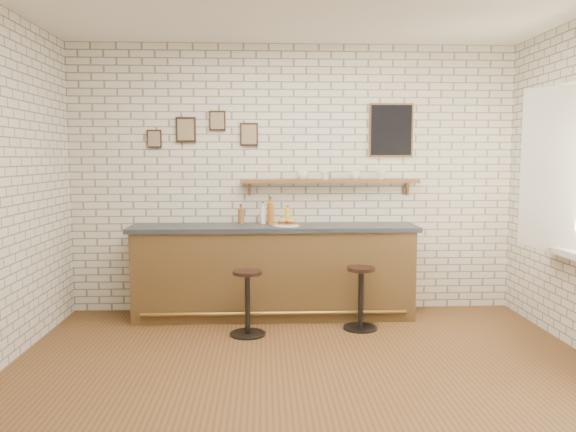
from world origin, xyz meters
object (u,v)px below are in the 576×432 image
object	(u,v)px
bitters_bottle_white	(263,215)
shelf_cup_b	(325,175)
bar_counter	(274,271)
bar_stool_left	(247,301)
sandwich_plate	(286,225)
bar_stool_right	(361,296)
shelf_cup_c	(355,175)
condiment_bottle_yellow	(288,216)
shelf_cup_a	(302,175)
bitters_bottle_brown	(241,216)
bitters_bottle_amber	(271,213)
shelf_cup_d	(381,175)
ciabatta_sandwich	(287,222)

from	to	relation	value
bitters_bottle_white	shelf_cup_b	xyz separation A→B (m)	(0.70, 0.03, 0.44)
bar_counter	bar_stool_left	distance (m)	0.72
sandwich_plate	bar_stool_right	world-z (taller)	sandwich_plate
bar_stool_right	shelf_cup_c	xyz separation A→B (m)	(0.04, 0.70, 1.20)
condiment_bottle_yellow	bar_stool_right	bearing A→B (deg)	-43.00
bitters_bottle_white	shelf_cup_a	world-z (taller)	shelf_cup_a
bar_counter	shelf_cup_a	size ratio (longest dim) A/B	25.50
bitters_bottle_brown	shelf_cup_b	distance (m)	1.04
bitters_bottle_amber	shelf_cup_d	size ratio (longest dim) A/B	2.84
bitters_bottle_brown	shelf_cup_c	distance (m)	1.36
bitters_bottle_brown	shelf_cup_d	size ratio (longest dim) A/B	2.08
bar_stool_left	shelf_cup_a	distance (m)	1.59
bar_stool_right	sandwich_plate	bearing A→B (deg)	149.59
bitters_bottle_amber	shelf_cup_d	distance (m)	1.31
bitters_bottle_brown	bar_stool_left	xyz separation A→B (m)	(0.09, -0.82, -0.75)
bar_counter	shelf_cup_d	world-z (taller)	shelf_cup_d
shelf_cup_d	bitters_bottle_brown	bearing A→B (deg)	-176.70
shelf_cup_a	shelf_cup_d	bearing A→B (deg)	-4.94
bitters_bottle_brown	shelf_cup_a	size ratio (longest dim) A/B	1.78
bar_counter	bitters_bottle_amber	xyz separation A→B (m)	(-0.03, 0.17, 0.62)
bitters_bottle_white	condiment_bottle_yellow	xyz separation A→B (m)	(0.28, 0.00, -0.01)
bar_stool_right	bitters_bottle_white	bearing A→B (deg)	146.03
shelf_cup_c	bitters_bottle_amber	bearing A→B (deg)	101.08
bar_stool_left	shelf_cup_d	distance (m)	2.09
bar_stool_right	shelf_cup_c	bearing A→B (deg)	86.53
condiment_bottle_yellow	shelf_cup_b	size ratio (longest dim) A/B	2.01
bar_stool_left	shelf_cup_d	bearing A→B (deg)	29.82
bitters_bottle_amber	bar_stool_right	world-z (taller)	bitters_bottle_amber
ciabatta_sandwich	bitters_bottle_white	size ratio (longest dim) A/B	0.89
bitters_bottle_brown	shelf_cup_b	xyz separation A→B (m)	(0.94, 0.03, 0.45)
bitters_bottle_amber	shelf_cup_a	xyz separation A→B (m)	(0.36, 0.03, 0.42)
bitters_bottle_white	shelf_cup_a	xyz separation A→B (m)	(0.44, 0.03, 0.44)
ciabatta_sandwich	condiment_bottle_yellow	world-z (taller)	condiment_bottle_yellow
sandwich_plate	bitters_bottle_white	world-z (taller)	bitters_bottle_white
ciabatta_sandwich	bar_stool_right	size ratio (longest dim) A/B	0.34
bar_counter	bar_stool_left	xyz separation A→B (m)	(-0.27, -0.65, -0.16)
ciabatta_sandwich	shelf_cup_c	xyz separation A→B (m)	(0.78, 0.26, 0.49)
bitters_bottle_amber	condiment_bottle_yellow	bearing A→B (deg)	0.00
condiment_bottle_yellow	shelf_cup_b	xyz separation A→B (m)	(0.42, 0.03, 0.45)
shelf_cup_a	bitters_bottle_white	bearing A→B (deg)	178.67
sandwich_plate	shelf_cup_d	xyz separation A→B (m)	(1.08, 0.26, 0.53)
sandwich_plate	shelf_cup_c	xyz separation A→B (m)	(0.79, 0.26, 0.53)
sandwich_plate	bitters_bottle_white	distance (m)	0.35
shelf_cup_b	shelf_cup_c	world-z (taller)	shelf_cup_b
shelf_cup_b	ciabatta_sandwich	bearing A→B (deg)	149.34
ciabatta_sandwich	shelf_cup_b	distance (m)	0.71
shelf_cup_b	condiment_bottle_yellow	bearing A→B (deg)	122.35
condiment_bottle_yellow	shelf_cup_d	world-z (taller)	shelf_cup_d
bitters_bottle_brown	shelf_cup_a	distance (m)	0.82
bar_counter	bitters_bottle_amber	world-z (taller)	bitters_bottle_amber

